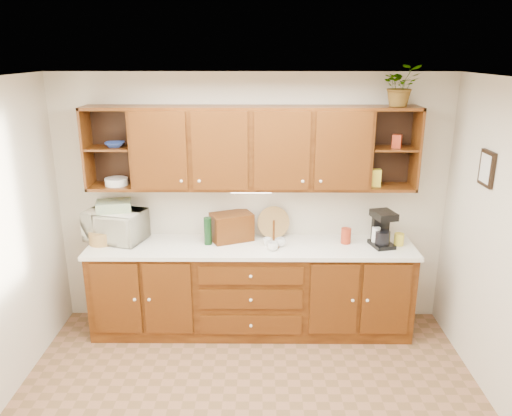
{
  "coord_description": "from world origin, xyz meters",
  "views": [
    {
      "loc": [
        0.08,
        -3.18,
        2.79
      ],
      "look_at": [
        0.05,
        1.15,
        1.42
      ],
      "focal_mm": 35.0,
      "sensor_mm": 36.0,
      "label": 1
    }
  ],
  "objects_px": {
    "potted_plant": "(401,86)",
    "coffee_maker": "(382,229)",
    "microwave": "(116,225)",
    "bread_box": "(232,227)"
  },
  "relations": [
    {
      "from": "potted_plant",
      "to": "coffee_maker",
      "type": "bearing_deg",
      "value": -131.95
    },
    {
      "from": "microwave",
      "to": "potted_plant",
      "type": "height_order",
      "value": "potted_plant"
    },
    {
      "from": "coffee_maker",
      "to": "bread_box",
      "type": "bearing_deg",
      "value": 160.05
    },
    {
      "from": "microwave",
      "to": "coffee_maker",
      "type": "relative_size",
      "value": 1.58
    },
    {
      "from": "microwave",
      "to": "potted_plant",
      "type": "relative_size",
      "value": 1.49
    },
    {
      "from": "microwave",
      "to": "bread_box",
      "type": "bearing_deg",
      "value": 17.04
    },
    {
      "from": "microwave",
      "to": "potted_plant",
      "type": "distance_m",
      "value": 3.09
    },
    {
      "from": "microwave",
      "to": "potted_plant",
      "type": "xyz_separation_m",
      "value": [
        2.76,
        -0.02,
        1.38
      ]
    },
    {
      "from": "bread_box",
      "to": "potted_plant",
      "type": "distance_m",
      "value": 2.12
    },
    {
      "from": "microwave",
      "to": "bread_box",
      "type": "relative_size",
      "value": 1.41
    }
  ]
}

